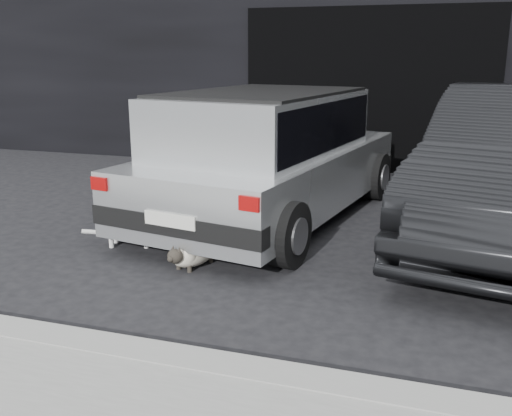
% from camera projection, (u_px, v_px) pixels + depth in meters
% --- Properties ---
extents(ground, '(80.00, 80.00, 0.00)m').
position_uv_depth(ground, '(222.00, 236.00, 6.09)').
color(ground, black).
rests_on(ground, ground).
extents(building_facade, '(34.00, 4.00, 5.00)m').
position_uv_depth(building_facade, '(384.00, 19.00, 10.66)').
color(building_facade, black).
rests_on(building_facade, ground).
extents(garage_opening, '(4.00, 0.10, 2.60)m').
position_uv_depth(garage_opening, '(368.00, 91.00, 9.13)').
color(garage_opening, black).
rests_on(garage_opening, ground).
extents(curb, '(18.00, 0.25, 0.12)m').
position_uv_depth(curb, '(222.00, 371.00, 3.39)').
color(curb, gray).
rests_on(curb, ground).
extents(silver_hatchback, '(2.54, 4.28, 1.49)m').
position_uv_depth(silver_hatchback, '(267.00, 150.00, 6.53)').
color(silver_hatchback, silver).
rests_on(silver_hatchback, ground).
extents(cat_siamese, '(0.39, 0.75, 0.26)m').
position_uv_depth(cat_siamese, '(191.00, 255.00, 5.17)').
color(cat_siamese, beige).
rests_on(cat_siamese, ground).
extents(cat_white, '(0.85, 0.45, 0.42)m').
position_uv_depth(cat_white, '(134.00, 226.00, 5.74)').
color(cat_white, white).
rests_on(cat_white, ground).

